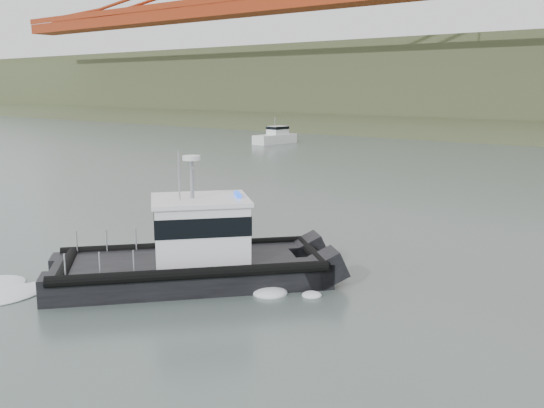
{
  "coord_description": "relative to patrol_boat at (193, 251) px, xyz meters",
  "views": [
    {
      "loc": [
        15.22,
        -13.35,
        7.71
      ],
      "look_at": [
        -1.94,
        8.19,
        2.4
      ],
      "focal_mm": 40.0,
      "sensor_mm": 36.0,
      "label": 1
    }
  ],
  "objects": [
    {
      "name": "ground",
      "position": [
        1.77,
        -2.91,
        -1.33
      ],
      "size": [
        400.0,
        400.0,
        0.0
      ],
      "primitive_type": "plane",
      "color": "#4B5955",
      "rests_on": "ground"
    },
    {
      "name": "patrol_boat",
      "position": [
        0.0,
        0.0,
        0.0
      ],
      "size": [
        10.09,
        10.9,
        5.3
      ],
      "rotation": [
        0.0,
        0.0,
        -0.7
      ],
      "color": "black",
      "rests_on": "ground"
    },
    {
      "name": "motorboat",
      "position": [
        -35.46,
        50.4,
        -0.39
      ],
      "size": [
        2.76,
        7.01,
        3.78
      ],
      "rotation": [
        0.0,
        0.0,
        -0.07
      ],
      "color": "white",
      "rests_on": "ground"
    }
  ]
}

